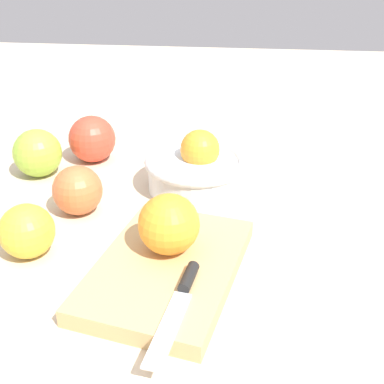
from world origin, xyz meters
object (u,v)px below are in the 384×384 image
Objects in this scene: apple_front_left at (78,190)px; apple_front_right at (27,231)px; bowl at (197,168)px; cutting_board at (167,268)px; apple_front_left_3 at (92,139)px; apple_front_left_2 at (37,153)px; orange_on_board at (169,224)px; knife at (181,298)px.

apple_front_left is 1.03× the size of apple_front_right.
bowl is 0.69× the size of cutting_board.
apple_front_left is 0.88× the size of apple_front_left_3.
apple_front_left_2 is at bearing -137.29° from apple_front_left.
apple_front_right is (-0.03, -0.19, 0.02)m from cutting_board.
orange_on_board is (0.21, -0.01, 0.02)m from bowl.
cutting_board is 2.95× the size of apple_front_left_2.
orange_on_board is at bearing -179.05° from cutting_board.
apple_front_left_3 is (-0.32, -0.18, 0.03)m from cutting_board.
bowl is at bearing 66.28° from apple_front_left_3.
orange_on_board reaches higher than bowl.
cutting_board is 2.87× the size of apple_front_left_3.
apple_front_right is at bearing -114.46° from knife.
apple_front_right is at bearing -97.97° from cutting_board.
orange_on_board is 1.03× the size of apple_front_left.
cutting_board is 0.08m from knife.
apple_front_left_3 reaches higher than apple_front_left_2.
cutting_board is 0.36m from apple_front_left_2.
cutting_board is 0.19m from apple_front_right.
orange_on_board is 1.06× the size of apple_front_right.
orange_on_board reaches higher than apple_front_left.
apple_front_right is at bearing -15.81° from apple_front_left.
orange_on_board reaches higher than apple_front_right.
orange_on_board reaches higher than cutting_board.
knife is 1.91× the size of apple_front_left_2.
orange_on_board is at bearing 31.83° from apple_front_left_3.
apple_front_left is (0.09, -0.17, 0.00)m from bowl.
orange_on_board is 0.91× the size of apple_front_left_3.
bowl is 0.22m from apple_front_left_3.
apple_front_right is (0.21, -0.20, -0.00)m from bowl.
apple_front_right reaches higher than cutting_board.
knife is 0.23m from apple_front_right.
bowl is 0.23m from cutting_board.
apple_front_right is (0.11, -0.03, -0.00)m from apple_front_left.
knife is 2.17× the size of apple_front_right.
apple_front_left_2 is (-0.32, -0.29, 0.01)m from knife.
knife is at bearing 20.05° from cutting_board.
apple_front_left is at bearing -60.63° from bowl.
apple_front_left_3 reaches higher than cutting_board.
knife is 0.44m from apple_front_left_3.
apple_front_right is 0.29m from apple_front_left_3.
apple_front_right is at bearing -0.32° from apple_front_left_3.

